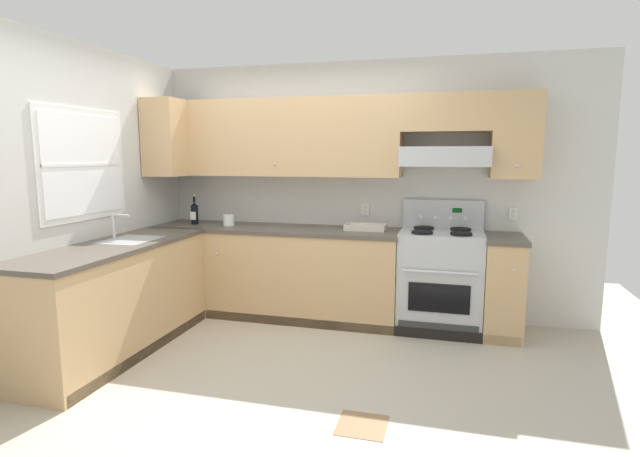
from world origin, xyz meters
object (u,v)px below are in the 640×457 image
bowl (365,228)px  paper_towel_roll (229,220)px  stove (440,279)px  wine_bottle (195,212)px

bowl → paper_towel_roll: 1.42m
stove → wine_bottle: 2.58m
stove → bowl: bearing=176.7°
paper_towel_roll → wine_bottle: bearing=179.1°
bowl → stove: bearing=-3.3°
stove → wine_bottle: wine_bottle is taller
wine_bottle → paper_towel_roll: wine_bottle is taller
stove → bowl: stove is taller
wine_bottle → bowl: bearing=1.6°
bowl → paper_towel_roll: size_ratio=3.49×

